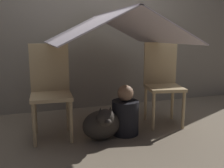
{
  "coord_description": "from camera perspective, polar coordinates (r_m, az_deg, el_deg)",
  "views": [
    {
      "loc": [
        -0.87,
        -2.51,
        1.08
      ],
      "look_at": [
        0.0,
        0.07,
        0.55
      ],
      "focal_mm": 40.0,
      "sensor_mm": 36.0,
      "label": 1
    }
  ],
  "objects": [
    {
      "name": "ground_plane",
      "position": [
        2.87,
        0.46,
        -11.05
      ],
      "size": [
        8.8,
        8.8,
        0.0
      ],
      "primitive_type": "plane",
      "color": "gray"
    },
    {
      "name": "person_front",
      "position": [
        2.77,
        3.04,
        -6.87
      ],
      "size": [
        0.3,
        0.3,
        0.55
      ],
      "color": "black",
      "rests_on": "ground_plane"
    },
    {
      "name": "wall_back",
      "position": [
        3.72,
        -5.23,
        13.67
      ],
      "size": [
        7.0,
        0.05,
        2.5
      ],
      "color": "gray",
      "rests_on": "ground_plane"
    },
    {
      "name": "chair_left",
      "position": [
        2.73,
        -13.85,
        -0.64
      ],
      "size": [
        0.44,
        0.44,
        0.99
      ],
      "rotation": [
        0.0,
        0.0,
        -0.06
      ],
      "color": "#D1B27F",
      "rests_on": "ground_plane"
    },
    {
      "name": "dog",
      "position": [
        2.61,
        -2.29,
        -9.06
      ],
      "size": [
        0.4,
        0.38,
        0.4
      ],
      "color": "#332D28",
      "rests_on": "ground_plane"
    },
    {
      "name": "sheet_canopy",
      "position": [
        2.72,
        0.0,
        12.79
      ],
      "size": [
        1.34,
        1.47,
        0.34
      ],
      "color": "silver"
    },
    {
      "name": "chair_right",
      "position": [
        3.13,
        11.44,
        0.95
      ],
      "size": [
        0.49,
        0.49,
        0.99
      ],
      "rotation": [
        0.0,
        0.0,
        -0.2
      ],
      "color": "#D1B27F",
      "rests_on": "ground_plane"
    }
  ]
}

